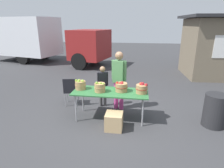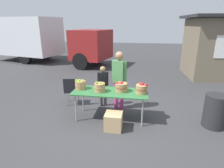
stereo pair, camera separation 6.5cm
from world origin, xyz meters
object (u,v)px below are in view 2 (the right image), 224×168
(apple_basket_green_0, at_px, (80,85))
(apple_basket_red_0, at_px, (121,87))
(apple_basket_red_1, at_px, (142,89))
(trash_barrel, at_px, (215,111))
(market_table, at_px, (110,93))
(apple_basket_green_1, at_px, (100,87))
(produce_crate, at_px, (114,121))
(vendor_adult, at_px, (119,76))
(folding_chair, at_px, (71,89))
(box_truck, at_px, (41,38))
(child_customer, at_px, (103,83))

(apple_basket_green_0, bearing_deg, apple_basket_red_0, -0.41)
(apple_basket_red_1, bearing_deg, trash_barrel, -0.15)
(market_table, xyz_separation_m, apple_basket_red_1, (0.78, -0.01, 0.17))
(apple_basket_green_0, height_order, apple_basket_green_1, apple_basket_green_1)
(apple_basket_green_0, height_order, produce_crate, apple_basket_green_0)
(vendor_adult, distance_m, folding_chair, 1.53)
(apple_basket_red_1, xyz_separation_m, trash_barrel, (1.76, -0.00, -0.47))
(market_table, height_order, produce_crate, market_table)
(apple_basket_red_0, distance_m, folding_chair, 1.73)
(vendor_adult, bearing_deg, apple_basket_green_0, 47.22)
(apple_basket_green_0, distance_m, trash_barrel, 3.38)
(market_table, height_order, box_truck, box_truck)
(apple_basket_green_1, distance_m, apple_basket_red_0, 0.54)
(child_customer, height_order, folding_chair, child_customer)
(market_table, xyz_separation_m, apple_basket_green_0, (-0.80, 0.05, 0.16))
(apple_basket_green_1, height_order, produce_crate, apple_basket_green_1)
(child_customer, bearing_deg, folding_chair, -17.14)
(produce_crate, bearing_deg, box_truck, 128.20)
(apple_basket_red_0, xyz_separation_m, box_truck, (-5.89, 6.79, 0.62))
(apple_basket_green_0, xyz_separation_m, child_customer, (0.46, 0.68, -0.15))
(vendor_adult, height_order, trash_barrel, vendor_adult)
(child_customer, bearing_deg, apple_basket_red_0, 110.12)
(market_table, height_order, apple_basket_red_0, apple_basket_red_0)
(box_truck, bearing_deg, market_table, -37.60)
(apple_basket_red_0, height_order, folding_chair, apple_basket_red_0)
(vendor_adult, height_order, box_truck, box_truck)
(child_customer, relative_size, produce_crate, 3.07)
(apple_basket_red_1, bearing_deg, vendor_adult, 135.64)
(market_table, bearing_deg, apple_basket_green_1, -165.76)
(box_truck, bearing_deg, vendor_adult, -34.19)
(child_customer, relative_size, folding_chair, 1.42)
(box_truck, relative_size, produce_crate, 20.03)
(apple_basket_red_1, height_order, produce_crate, apple_basket_red_1)
(apple_basket_green_0, relative_size, folding_chair, 0.34)
(child_customer, relative_size, box_truck, 0.15)
(market_table, height_order, child_customer, child_customer)
(trash_barrel, height_order, produce_crate, trash_barrel)
(vendor_adult, xyz_separation_m, child_customer, (-0.49, 0.12, -0.26))
(apple_basket_green_0, relative_size, apple_basket_red_1, 0.97)
(apple_basket_red_0, bearing_deg, apple_basket_red_1, -6.11)
(apple_basket_red_0, relative_size, box_truck, 0.04)
(apple_basket_green_0, relative_size, child_customer, 0.24)
(apple_basket_red_1, height_order, box_truck, box_truck)
(trash_barrel, relative_size, produce_crate, 2.03)
(apple_basket_green_0, bearing_deg, apple_basket_green_1, -12.39)
(apple_basket_green_1, height_order, vendor_adult, vendor_adult)
(market_table, distance_m, produce_crate, 0.75)
(vendor_adult, bearing_deg, folding_chair, 15.08)
(apple_basket_red_0, height_order, child_customer, child_customer)
(apple_basket_red_0, relative_size, folding_chair, 0.37)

